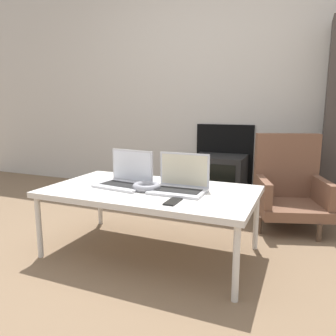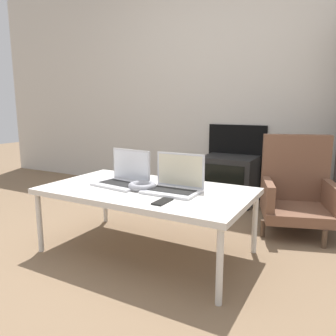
{
  "view_description": "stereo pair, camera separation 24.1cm",
  "coord_description": "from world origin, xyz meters",
  "px_view_note": "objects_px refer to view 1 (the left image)",
  "views": [
    {
      "loc": [
        0.93,
        -1.56,
        0.98
      ],
      "look_at": [
        0.0,
        0.63,
        0.54
      ],
      "focal_mm": 35.0,
      "sensor_mm": 36.0,
      "label": 1
    },
    {
      "loc": [
        1.14,
        -1.45,
        0.98
      ],
      "look_at": [
        0.0,
        0.63,
        0.54
      ],
      "focal_mm": 35.0,
      "sensor_mm": 36.0,
      "label": 2
    }
  ],
  "objects_px": {
    "laptop_left": "(126,178)",
    "laptop_right": "(180,183)",
    "headphones": "(147,186)",
    "tv": "(218,178)",
    "armchair": "(289,185)",
    "phone": "(173,202)"
  },
  "relations": [
    {
      "from": "laptop_left",
      "to": "laptop_right",
      "type": "xyz_separation_m",
      "value": [
        0.4,
        0.0,
        0.0
      ]
    },
    {
      "from": "laptop_right",
      "to": "headphones",
      "type": "distance_m",
      "value": 0.22
    },
    {
      "from": "laptop_left",
      "to": "tv",
      "type": "bearing_deg",
      "value": 85.16
    },
    {
      "from": "tv",
      "to": "armchair",
      "type": "height_order",
      "value": "armchair"
    },
    {
      "from": "laptop_right",
      "to": "armchair",
      "type": "distance_m",
      "value": 1.14
    },
    {
      "from": "laptop_left",
      "to": "laptop_right",
      "type": "distance_m",
      "value": 0.4
    },
    {
      "from": "phone",
      "to": "armchair",
      "type": "relative_size",
      "value": 0.2
    },
    {
      "from": "laptop_right",
      "to": "headphones",
      "type": "bearing_deg",
      "value": -166.54
    },
    {
      "from": "tv",
      "to": "headphones",
      "type": "bearing_deg",
      "value": -94.43
    },
    {
      "from": "laptop_left",
      "to": "armchair",
      "type": "bearing_deg",
      "value": 49.86
    },
    {
      "from": "phone",
      "to": "armchair",
      "type": "bearing_deg",
      "value": 64.57
    },
    {
      "from": "tv",
      "to": "armchair",
      "type": "distance_m",
      "value": 0.86
    },
    {
      "from": "headphones",
      "to": "armchair",
      "type": "distance_m",
      "value": 1.3
    },
    {
      "from": "headphones",
      "to": "tv",
      "type": "relative_size",
      "value": 0.35
    },
    {
      "from": "armchair",
      "to": "tv",
      "type": "bearing_deg",
      "value": 128.98
    },
    {
      "from": "headphones",
      "to": "phone",
      "type": "distance_m",
      "value": 0.33
    },
    {
      "from": "laptop_left",
      "to": "laptop_right",
      "type": "height_order",
      "value": "same"
    },
    {
      "from": "laptop_left",
      "to": "phone",
      "type": "distance_m",
      "value": 0.52
    },
    {
      "from": "tv",
      "to": "laptop_right",
      "type": "bearing_deg",
      "value": -85.88
    },
    {
      "from": "laptop_left",
      "to": "tv",
      "type": "relative_size",
      "value": 0.68
    },
    {
      "from": "laptop_right",
      "to": "tv",
      "type": "relative_size",
      "value": 0.64
    },
    {
      "from": "armchair",
      "to": "phone",
      "type": "bearing_deg",
      "value": -133.42
    }
  ]
}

